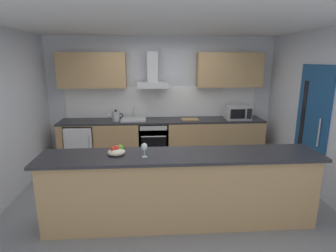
# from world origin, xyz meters

# --- Properties ---
(ground) EXTENTS (5.80, 4.73, 0.02)m
(ground) POSITION_xyz_m (0.00, 0.00, -0.01)
(ground) COLOR gray
(ceiling) EXTENTS (5.80, 4.73, 0.02)m
(ceiling) POSITION_xyz_m (0.00, 0.00, 2.61)
(ceiling) COLOR white
(wall_back) EXTENTS (5.80, 0.12, 2.60)m
(wall_back) POSITION_xyz_m (0.00, 1.93, 1.30)
(wall_back) COLOR silver
(wall_back) RESTS_ON ground
(wall_right) EXTENTS (0.12, 4.73, 2.60)m
(wall_right) POSITION_xyz_m (2.46, 0.00, 1.30)
(wall_right) COLOR silver
(wall_right) RESTS_ON ground
(backsplash_tile) EXTENTS (4.08, 0.02, 0.66)m
(backsplash_tile) POSITION_xyz_m (0.00, 1.86, 1.23)
(backsplash_tile) COLOR white
(counter_back) EXTENTS (4.22, 0.60, 0.90)m
(counter_back) POSITION_xyz_m (0.00, 1.55, 0.45)
(counter_back) COLOR tan
(counter_back) RESTS_ON ground
(counter_island) EXTENTS (3.55, 0.64, 0.97)m
(counter_island) POSITION_xyz_m (0.12, -0.79, 0.49)
(counter_island) COLOR tan
(counter_island) RESTS_ON ground
(upper_cabinets) EXTENTS (4.17, 0.32, 0.70)m
(upper_cabinets) POSITION_xyz_m (0.00, 1.70, 1.91)
(upper_cabinets) COLOR tan
(side_door) EXTENTS (0.08, 0.85, 2.05)m
(side_door) POSITION_xyz_m (2.38, 0.17, 1.03)
(side_door) COLOR navy
(side_door) RESTS_ON ground
(oven) EXTENTS (0.60, 0.62, 0.80)m
(oven) POSITION_xyz_m (-0.19, 1.52, 0.46)
(oven) COLOR slate
(oven) RESTS_ON ground
(refrigerator) EXTENTS (0.58, 0.60, 0.85)m
(refrigerator) POSITION_xyz_m (-1.68, 1.52, 0.43)
(refrigerator) COLOR white
(refrigerator) RESTS_ON ground
(microwave) EXTENTS (0.50, 0.38, 0.30)m
(microwave) POSITION_xyz_m (1.58, 1.49, 1.05)
(microwave) COLOR #B7BABC
(microwave) RESTS_ON counter_back
(sink) EXTENTS (0.50, 0.40, 0.26)m
(sink) POSITION_xyz_m (-0.60, 1.53, 0.93)
(sink) COLOR silver
(sink) RESTS_ON counter_back
(kettle) EXTENTS (0.29, 0.15, 0.24)m
(kettle) POSITION_xyz_m (-0.95, 1.49, 1.01)
(kettle) COLOR #B7BABC
(kettle) RESTS_ON counter_back
(range_hood) EXTENTS (0.62, 0.45, 0.72)m
(range_hood) POSITION_xyz_m (-0.19, 1.65, 1.79)
(range_hood) COLOR #B7BABC
(wine_glass) EXTENTS (0.08, 0.08, 0.18)m
(wine_glass) POSITION_xyz_m (-0.34, -0.86, 1.09)
(wine_glass) COLOR silver
(wine_glass) RESTS_ON counter_island
(fruit_bowl) EXTENTS (0.22, 0.22, 0.13)m
(fruit_bowl) POSITION_xyz_m (-0.68, -0.75, 1.01)
(fruit_bowl) COLOR beige
(fruit_bowl) RESTS_ON counter_island
(chopping_board) EXTENTS (0.36, 0.25, 0.02)m
(chopping_board) POSITION_xyz_m (0.57, 1.50, 0.91)
(chopping_board) COLOR tan
(chopping_board) RESTS_ON counter_back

